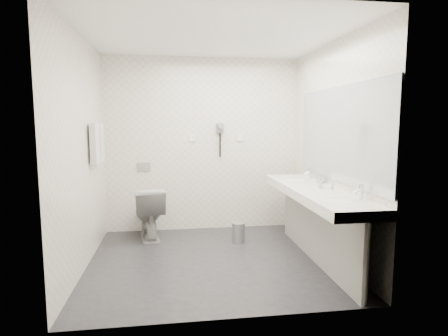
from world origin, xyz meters
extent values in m
plane|color=#26252A|center=(0.00, 0.00, 0.00)|extent=(2.80, 2.80, 0.00)
plane|color=white|center=(0.00, 0.00, 2.50)|extent=(2.80, 2.80, 0.00)
plane|color=white|center=(0.00, 1.30, 1.25)|extent=(2.80, 0.00, 2.80)
plane|color=white|center=(0.00, -1.30, 1.25)|extent=(2.80, 0.00, 2.80)
plane|color=white|center=(-1.40, 0.00, 1.25)|extent=(0.00, 2.60, 2.60)
plane|color=white|center=(1.40, 0.00, 1.25)|extent=(0.00, 2.60, 2.60)
cube|color=white|center=(1.12, -0.20, 0.80)|extent=(0.55, 2.20, 0.10)
cube|color=#9C9993|center=(1.15, -0.20, 0.38)|extent=(0.03, 2.15, 0.75)
cylinder|color=silver|center=(1.18, -1.24, 0.38)|extent=(0.06, 0.06, 0.75)
cylinder|color=silver|center=(1.18, 0.84, 0.38)|extent=(0.06, 0.06, 0.75)
cube|color=#B2BCC6|center=(1.39, -0.20, 1.45)|extent=(0.02, 2.20, 1.05)
ellipsoid|color=white|center=(1.12, -0.85, 0.83)|extent=(0.40, 0.31, 0.05)
ellipsoid|color=white|center=(1.12, 0.45, 0.83)|extent=(0.40, 0.31, 0.05)
cylinder|color=silver|center=(1.32, -0.85, 0.92)|extent=(0.04, 0.04, 0.15)
cylinder|color=silver|center=(1.32, 0.45, 0.92)|extent=(0.04, 0.04, 0.15)
imported|color=white|center=(1.18, -0.22, 0.90)|extent=(0.04, 0.04, 0.09)
imported|color=white|center=(1.29, -0.28, 0.90)|extent=(0.04, 0.04, 0.11)
cylinder|color=silver|center=(1.33, 0.10, 0.90)|extent=(0.07, 0.07, 0.10)
cylinder|color=silver|center=(1.33, 0.16, 0.90)|extent=(0.06, 0.06, 0.10)
imported|color=white|center=(-0.78, 0.94, 0.35)|extent=(0.51, 0.76, 0.71)
cube|color=#B2B5BA|center=(-0.85, 1.29, 0.95)|extent=(0.18, 0.02, 0.12)
cylinder|color=#B2B5BA|center=(0.41, 0.60, 0.12)|extent=(0.19, 0.19, 0.25)
cylinder|color=#B2B5BA|center=(0.41, 0.60, 0.25)|extent=(0.18, 0.18, 0.02)
cylinder|color=silver|center=(-1.35, 0.55, 1.55)|extent=(0.02, 0.62, 0.02)
cube|color=silver|center=(-1.34, 0.41, 1.33)|extent=(0.07, 0.24, 0.48)
cube|color=silver|center=(-1.34, 0.69, 1.33)|extent=(0.07, 0.24, 0.48)
cube|color=gray|center=(0.25, 1.27, 1.50)|extent=(0.10, 0.04, 0.14)
cylinder|color=gray|center=(0.25, 1.20, 1.53)|extent=(0.08, 0.14, 0.08)
cylinder|color=black|center=(0.25, 1.26, 1.25)|extent=(0.02, 0.02, 0.35)
cube|color=white|center=(-0.15, 1.29, 1.35)|extent=(0.09, 0.02, 0.09)
cube|color=white|center=(0.55, 1.29, 1.35)|extent=(0.09, 0.02, 0.09)
camera|label=1|loc=(-0.45, -4.07, 1.58)|focal=29.54mm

